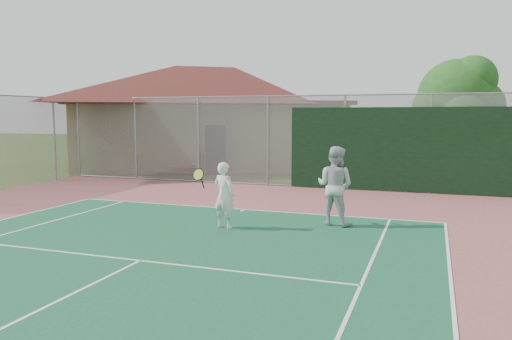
% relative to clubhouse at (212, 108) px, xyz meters
% --- Properties ---
extents(back_fence, '(20.08, 0.11, 3.53)m').
position_rel_clubhouse_xyz_m(back_fence, '(8.65, -6.92, -1.52)').
color(back_fence, gray).
rests_on(back_fence, ground).
extents(clubhouse, '(17.27, 14.87, 6.29)m').
position_rel_clubhouse_xyz_m(clubhouse, '(0.00, 0.00, 0.00)').
color(clubhouse, tan).
rests_on(clubhouse, ground).
extents(bleachers, '(2.78, 1.80, 1.01)m').
position_rel_clubhouse_xyz_m(bleachers, '(0.19, -4.26, -2.66)').
color(bleachers, '#B9492A').
rests_on(bleachers, ground).
extents(tree, '(3.73, 3.53, 5.20)m').
position_rel_clubhouse_xyz_m(tree, '(12.57, -2.73, 0.23)').
color(tree, '#3A2115').
rests_on(tree, ground).
extents(player_white_front, '(1.04, 0.69, 1.65)m').
position_rel_clubhouse_xyz_m(player_white_front, '(6.92, -14.41, -2.37)').
color(player_white_front, white).
rests_on(player_white_front, ground).
extents(player_grey_back, '(1.11, 0.96, 1.97)m').
position_rel_clubhouse_xyz_m(player_grey_back, '(9.39, -13.13, -2.21)').
color(player_grey_back, '#B6B9BB').
rests_on(player_grey_back, ground).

